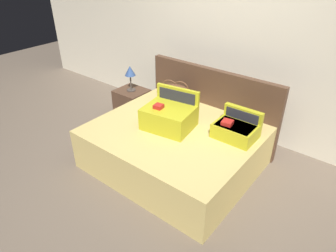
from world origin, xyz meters
TOP-DOWN VIEW (x-y plane):
  - ground_plane at (0.00, 0.00)m, footprint 12.00×12.00m
  - back_wall at (0.00, 1.65)m, footprint 8.00×0.10m
  - bed at (0.00, 0.40)m, footprint 1.82×1.54m
  - headboard at (0.00, 1.21)m, footprint 1.86×0.08m
  - hard_case_large at (-0.09, 0.41)m, footprint 0.60×0.53m
  - hard_case_medium at (0.62, 0.69)m, footprint 0.45×0.36m
  - duffel_bag at (-0.41, 0.95)m, footprint 0.55×0.37m
  - nightstand at (-1.19, 0.92)m, footprint 0.44×0.40m
  - table_lamp at (-1.19, 0.92)m, footprint 0.15×0.15m

SIDE VIEW (x-z plane):
  - ground_plane at x=0.00m, z-range 0.00..0.00m
  - nightstand at x=-1.19m, z-range 0.00..0.48m
  - bed at x=0.00m, z-range 0.00..0.50m
  - headboard at x=0.00m, z-range 0.00..0.99m
  - hard_case_medium at x=0.62m, z-range 0.46..0.75m
  - duffel_bag at x=-0.41m, z-range 0.48..0.80m
  - hard_case_large at x=-0.09m, z-range 0.44..0.85m
  - table_lamp at x=-1.19m, z-range 0.57..0.94m
  - back_wall at x=0.00m, z-range 0.00..2.60m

